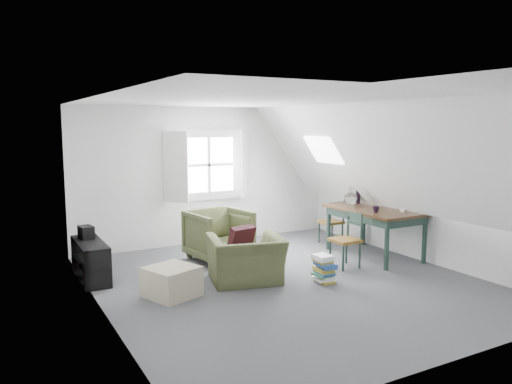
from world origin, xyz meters
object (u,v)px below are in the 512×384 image
ottoman (172,282)px  dining_table (375,215)px  media_shelf (91,263)px  armchair_near (246,282)px  armchair_far (219,260)px  dining_chair_far (332,221)px  dining_chair_near (347,239)px  magazine_stack (324,269)px

ottoman → dining_table: size_ratio=0.36×
ottoman → media_shelf: 1.41m
armchair_near → armchair_far: armchair_far is taller
armchair_far → dining_table: dining_table is taller
armchair_far → dining_chair_far: bearing=-7.8°
armchair_near → dining_table: size_ratio=0.62×
armchair_near → ottoman: ottoman is taller
dining_chair_far → armchair_far: bearing=-15.3°
armchair_near → dining_chair_near: 1.76m
armchair_far → magazine_stack: (0.80, -1.76, 0.19)m
armchair_near → dining_table: bearing=-161.3°
dining_table → magazine_stack: 1.81m
dining_chair_far → media_shelf: 4.31m
dining_chair_far → media_shelf: bearing=-13.9°
media_shelf → magazine_stack: 3.27m
dining_table → dining_chair_far: size_ratio=2.01×
ottoman → dining_table: (3.62, 0.27, 0.51)m
ottoman → media_shelf: media_shelf is taller
armchair_near → dining_chair_far: dining_chair_far is taller
dining_chair_far → magazine_stack: bearing=34.6°
dining_chair_far → dining_chair_near: bearing=45.9°
dining_chair_near → media_shelf: (-3.59, 1.20, -0.19)m
armchair_far → dining_chair_near: dining_chair_near is taller
ottoman → armchair_far: bearing=45.8°
ottoman → dining_chair_near: size_ratio=0.68×
armchair_near → dining_chair_far: size_ratio=1.24×
dining_table → ottoman: bearing=-171.5°
armchair_far → media_shelf: media_shelf is taller
media_shelf → dining_chair_near: bearing=-16.6°
ottoman → magazine_stack: size_ratio=1.50×
armchair_near → ottoman: bearing=17.6°
armchair_near → magazine_stack: bearing=164.5°
magazine_stack → ottoman: bearing=167.1°
armchair_far → media_shelf: bearing=175.2°
armchair_near → media_shelf: (-1.88, 1.11, 0.25)m
dining_table → media_shelf: (-4.40, 0.91, -0.45)m
armchair_near → magazine_stack: size_ratio=2.58×
magazine_stack → armchair_near: bearing=150.4°
ottoman → armchair_near: bearing=3.5°
magazine_stack → dining_chair_near: bearing=30.4°
armchair_near → magazine_stack: magazine_stack is taller
ottoman → magazine_stack: bearing=-12.9°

